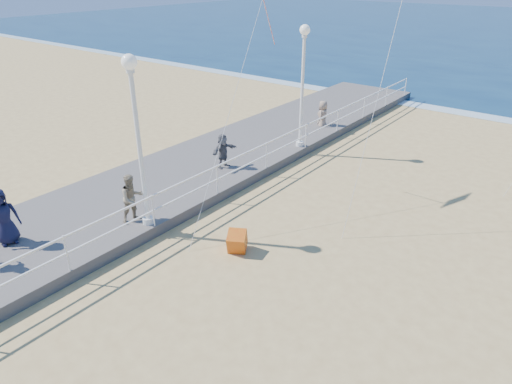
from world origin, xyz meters
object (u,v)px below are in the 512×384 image
Objects in this scene: lamp_post_far at (303,75)px; beach_walker_c at (323,117)px; spectator_4 at (3,217)px; spectator_1 at (132,198)px; box_kite at (237,243)px; lamp_post_mid at (137,126)px; spectator_5 at (223,151)px.

lamp_post_far is 4.43m from beach_walker_c.
spectator_1 is at bearing -14.08° from spectator_4.
beach_walker_c is at bearing 78.25° from box_kite.
lamp_post_mid is at bearing -62.73° from spectator_1.
spectator_5 is (-1.14, -4.04, -2.56)m from lamp_post_far.
spectator_1 is at bearing 168.23° from box_kite.
lamp_post_mid is 4.56m from box_kite.
spectator_4 is (-1.92, -3.16, 0.06)m from spectator_1.
lamp_post_mid is 3.77× the size of spectator_5.
spectator_5 is at bearing -13.01° from beach_walker_c.
lamp_post_far reaches higher than spectator_4.
lamp_post_far is 9.20m from box_kite.
spectator_5 is at bearing 17.53° from spectator_1.
spectator_5 reaches higher than box_kite.
spectator_4 reaches higher than box_kite.
spectator_1 is 5.16m from spectator_5.
lamp_post_far is (0.00, 9.00, 0.00)m from lamp_post_mid.
lamp_post_mid is 3.16× the size of beach_walker_c.
lamp_post_far is 9.48m from spectator_1.
spectator_5 is (-0.66, 5.11, -0.10)m from spectator_1.
spectator_4 is at bearing -16.02° from beach_walker_c.
lamp_post_mid is at bearing -90.00° from lamp_post_far.
beach_walker_c is (-0.75, 12.34, -2.82)m from lamp_post_mid.
box_kite is at bearing 7.96° from beach_walker_c.
spectator_4 is at bearing -126.07° from lamp_post_mid.
beach_walker_c is (0.39, 7.37, -0.26)m from spectator_5.
lamp_post_mid reaches higher than spectator_4.
lamp_post_far reaches higher than box_kite.
spectator_1 is 0.96× the size of beach_walker_c.
spectator_5 is 7.39m from beach_walker_c.
lamp_post_far reaches higher than spectator_1.
lamp_post_far is at bearing 90.00° from lamp_post_mid.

